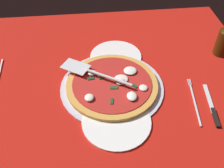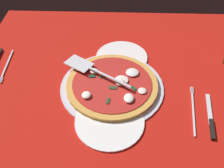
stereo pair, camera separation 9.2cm
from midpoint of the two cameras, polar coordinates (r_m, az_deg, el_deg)
The scene contains 8 objects.
ground_plane at distance 92.29cm, azimuth -2.05°, elevation -2.32°, with size 112.86×112.86×0.80cm, color #B41810.
checker_pattern at distance 91.96cm, azimuth -2.06°, elevation -2.13°, with size 112.86×112.86×0.10cm.
pizza_pan at distance 93.42cm, azimuth -2.83°, elevation -0.77°, with size 37.43×37.43×0.90cm, color silver.
dinner_plate_left at distance 83.16cm, azimuth -2.21°, elevation -8.47°, with size 22.33×22.33×1.00cm, color white.
dinner_plate_right at distance 106.23cm, azimuth -1.65°, elevation 5.99°, with size 21.01×21.01×1.00cm, color white.
pizza at distance 92.41cm, azimuth -2.76°, elevation -0.19°, with size 33.06×33.06×3.10cm.
pizza_server at distance 94.16cm, azimuth -7.38°, elevation 2.56°, with size 18.17×25.60×1.00cm.
place_setting_near at distance 91.39cm, azimuth 16.92°, elevation -4.72°, with size 22.38×14.01×1.40cm.
Camera 1 is at (-62.45, 8.00, 67.31)cm, focal length 41.22 mm.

